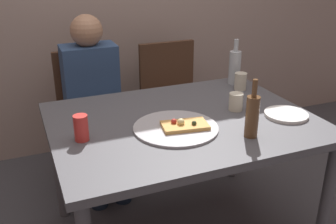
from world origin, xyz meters
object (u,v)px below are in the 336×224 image
dining_table (182,132)px  pizza_slice_last (184,125)px  plate_stack (286,114)px  soda_can (81,128)px  chair_right (173,95)px  wine_bottle (235,67)px  tumbler_near (241,81)px  pizza_tray (176,128)px  beer_bottle (252,115)px  guest_in_sweater (94,97)px  chair_left (91,107)px  tumbler_far (236,102)px

dining_table → pizza_slice_last: pizza_slice_last is taller
dining_table → plate_stack: size_ratio=5.92×
pizza_slice_last → soda_can: 0.49m
chair_right → wine_bottle: bearing=112.6°
tumbler_near → plate_stack: tumbler_near is taller
pizza_tray → beer_bottle: bearing=-35.0°
pizza_tray → plate_stack: (0.60, -0.07, 0.00)m
pizza_slice_last → plate_stack: (0.56, -0.05, -0.02)m
pizza_tray → chair_right: size_ratio=0.46×
beer_bottle → guest_in_sweater: guest_in_sweater is taller
plate_stack → chair_left: chair_left is taller
pizza_slice_last → beer_bottle: 0.33m
dining_table → soda_can: bearing=-174.9°
tumbler_far → chair_left: size_ratio=0.11×
tumbler_far → soda_can: 0.84m
soda_can → plate_stack: 1.05m
tumbler_near → guest_in_sweater: guest_in_sweater is taller
pizza_tray → wine_bottle: 0.80m
wine_bottle → chair_right: 0.65m
pizza_tray → chair_left: (-0.22, 1.01, -0.23)m
beer_bottle → chair_right: size_ratio=0.31×
tumbler_near → soda_can: soda_can is taller
soda_can → chair_left: bearing=76.9°
plate_stack → dining_table: bearing=161.5°
tumbler_near → tumbler_far: size_ratio=1.12×
tumbler_near → tumbler_far: tumbler_near is taller
soda_can → guest_in_sweater: size_ratio=0.10×
chair_left → pizza_slice_last: bearing=104.0°
dining_table → pizza_tray: pizza_tray is taller
wine_bottle → tumbler_near: bearing=-102.5°
beer_bottle → tumbler_near: 0.66m
dining_table → pizza_tray: (-0.08, -0.10, 0.08)m
wine_bottle → tumbler_near: size_ratio=2.70×
tumbler_near → guest_in_sweater: size_ratio=0.09×
tumbler_near → chair_left: chair_left is taller
dining_table → wine_bottle: size_ratio=4.63×
soda_can → chair_right: chair_right is taller
chair_left → chair_right: bearing=-180.0°
chair_left → tumbler_far: bearing=124.2°
beer_bottle → chair_right: 1.26m
wine_bottle → soda_can: wine_bottle is taller
chair_right → guest_in_sweater: size_ratio=0.77×
soda_can → chair_right: size_ratio=0.14×
pizza_tray → pizza_slice_last: bearing=-30.0°
wine_bottle → tumbler_near: wine_bottle is taller
beer_bottle → chair_left: 1.36m
dining_table → beer_bottle: 0.41m
plate_stack → pizza_slice_last: bearing=174.7°
pizza_slice_last → guest_in_sweater: size_ratio=0.20×
dining_table → chair_right: (0.33, 0.91, -0.15)m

